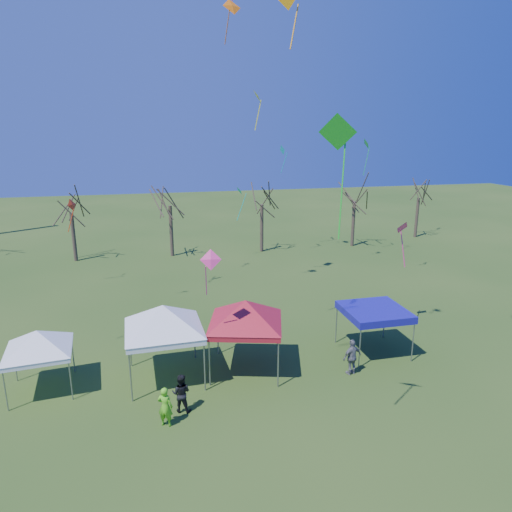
{
  "coord_description": "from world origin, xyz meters",
  "views": [
    {
      "loc": [
        -4.34,
        -16.82,
        11.04
      ],
      "look_at": [
        0.42,
        3.0,
        5.46
      ],
      "focal_mm": 32.0,
      "sensor_mm": 36.0,
      "label": 1
    }
  ],
  "objects_px": {
    "person_dark": "(181,393)",
    "person_grey": "(352,357)",
    "tree_5": "(420,184)",
    "tree_2": "(169,187)",
    "tree_4": "(355,185)",
    "tent_white_west": "(37,335)",
    "tent_white_mid": "(163,310)",
    "tent_red": "(246,305)",
    "tree_3": "(262,187)",
    "person_green": "(165,407)",
    "tent_blue": "(374,312)",
    "tree_1": "(69,195)"
  },
  "relations": [
    {
      "from": "tree_1",
      "to": "tent_white_west",
      "type": "height_order",
      "value": "tree_1"
    },
    {
      "from": "tree_4",
      "to": "tent_red",
      "type": "distance_m",
      "value": 26.71
    },
    {
      "from": "tent_white_west",
      "to": "tree_1",
      "type": "bearing_deg",
      "value": 93.89
    },
    {
      "from": "tent_white_west",
      "to": "tent_blue",
      "type": "bearing_deg",
      "value": -0.18
    },
    {
      "from": "person_dark",
      "to": "tree_3",
      "type": "bearing_deg",
      "value": -92.32
    },
    {
      "from": "tent_white_west",
      "to": "person_green",
      "type": "distance_m",
      "value": 6.66
    },
    {
      "from": "tent_red",
      "to": "person_grey",
      "type": "bearing_deg",
      "value": -18.53
    },
    {
      "from": "tent_red",
      "to": "person_green",
      "type": "bearing_deg",
      "value": -138.24
    },
    {
      "from": "tent_white_west",
      "to": "person_grey",
      "type": "distance_m",
      "value": 14.06
    },
    {
      "from": "tree_1",
      "to": "tent_blue",
      "type": "distance_m",
      "value": 28.17
    },
    {
      "from": "person_dark",
      "to": "tree_5",
      "type": "bearing_deg",
      "value": -116.89
    },
    {
      "from": "person_dark",
      "to": "person_grey",
      "type": "height_order",
      "value": "person_grey"
    },
    {
      "from": "tree_3",
      "to": "tent_blue",
      "type": "height_order",
      "value": "tree_3"
    },
    {
      "from": "tent_blue",
      "to": "person_grey",
      "type": "height_order",
      "value": "tent_blue"
    },
    {
      "from": "tree_2",
      "to": "person_green",
      "type": "xyz_separation_m",
      "value": [
        -1.78,
        -25.43,
        -5.47
      ]
    },
    {
      "from": "tent_white_mid",
      "to": "tent_blue",
      "type": "xyz_separation_m",
      "value": [
        10.5,
        0.16,
        -1.16
      ]
    },
    {
      "from": "tree_4",
      "to": "tree_3",
      "type": "bearing_deg",
      "value": 179.74
    },
    {
      "from": "tent_white_west",
      "to": "tent_red",
      "type": "relative_size",
      "value": 0.84
    },
    {
      "from": "tree_4",
      "to": "tent_white_mid",
      "type": "height_order",
      "value": "tree_4"
    },
    {
      "from": "tent_white_west",
      "to": "person_green",
      "type": "bearing_deg",
      "value": -36.6
    },
    {
      "from": "tree_2",
      "to": "tent_white_mid",
      "type": "xyz_separation_m",
      "value": [
        -1.59,
        -21.82,
        -2.94
      ]
    },
    {
      "from": "tent_white_west",
      "to": "tent_blue",
      "type": "distance_m",
      "value": 15.83
    },
    {
      "from": "tree_4",
      "to": "tent_red",
      "type": "xyz_separation_m",
      "value": [
        -15.56,
        -21.53,
        -2.77
      ]
    },
    {
      "from": "tent_red",
      "to": "tent_blue",
      "type": "xyz_separation_m",
      "value": [
        6.74,
        0.24,
        -1.09
      ]
    },
    {
      "from": "tree_5",
      "to": "tent_white_mid",
      "type": "distance_m",
      "value": 36.39
    },
    {
      "from": "tree_5",
      "to": "tent_blue",
      "type": "bearing_deg",
      "value": -126.35
    },
    {
      "from": "tree_4",
      "to": "tent_white_west",
      "type": "height_order",
      "value": "tree_4"
    },
    {
      "from": "tree_3",
      "to": "person_dark",
      "type": "bearing_deg",
      "value": -111.38
    },
    {
      "from": "tent_red",
      "to": "person_green",
      "type": "distance_m",
      "value": 5.83
    },
    {
      "from": "tree_2",
      "to": "tent_white_west",
      "type": "bearing_deg",
      "value": -107.74
    },
    {
      "from": "tree_2",
      "to": "tree_4",
      "type": "bearing_deg",
      "value": -1.22
    },
    {
      "from": "tent_white_mid",
      "to": "tent_red",
      "type": "relative_size",
      "value": 1.06
    },
    {
      "from": "tree_2",
      "to": "person_grey",
      "type": "distance_m",
      "value": 25.08
    },
    {
      "from": "tree_1",
      "to": "tent_white_mid",
      "type": "height_order",
      "value": "tree_1"
    },
    {
      "from": "person_dark",
      "to": "person_grey",
      "type": "xyz_separation_m",
      "value": [
        8.01,
        1.12,
        0.05
      ]
    },
    {
      "from": "tree_1",
      "to": "tree_5",
      "type": "relative_size",
      "value": 1.01
    },
    {
      "from": "person_grey",
      "to": "tree_1",
      "type": "bearing_deg",
      "value": -72.98
    },
    {
      "from": "tent_blue",
      "to": "person_green",
      "type": "xyz_separation_m",
      "value": [
        -10.69,
        -3.77,
        -1.38
      ]
    },
    {
      "from": "tent_white_mid",
      "to": "tent_red",
      "type": "height_order",
      "value": "tent_white_mid"
    },
    {
      "from": "tree_4",
      "to": "tent_blue",
      "type": "bearing_deg",
      "value": -112.49
    },
    {
      "from": "tent_white_west",
      "to": "person_dark",
      "type": "relative_size",
      "value": 2.28
    },
    {
      "from": "tent_blue",
      "to": "person_green",
      "type": "relative_size",
      "value": 1.86
    },
    {
      "from": "person_green",
      "to": "person_grey",
      "type": "distance_m",
      "value": 8.89
    },
    {
      "from": "tree_1",
      "to": "person_dark",
      "type": "bearing_deg",
      "value": -73.67
    },
    {
      "from": "tree_5",
      "to": "tree_2",
      "type": "bearing_deg",
      "value": -176.3
    },
    {
      "from": "tent_white_mid",
      "to": "tent_blue",
      "type": "relative_size",
      "value": 1.55
    },
    {
      "from": "tree_5",
      "to": "tent_white_west",
      "type": "bearing_deg",
      "value": -144.78
    },
    {
      "from": "tree_2",
      "to": "tent_red",
      "type": "distance_m",
      "value": 22.22
    },
    {
      "from": "tree_4",
      "to": "tent_white_west",
      "type": "xyz_separation_m",
      "value": [
        -24.64,
        -21.24,
        -3.4
      ]
    },
    {
      "from": "tent_white_mid",
      "to": "tree_4",
      "type": "bearing_deg",
      "value": 48.0
    }
  ]
}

